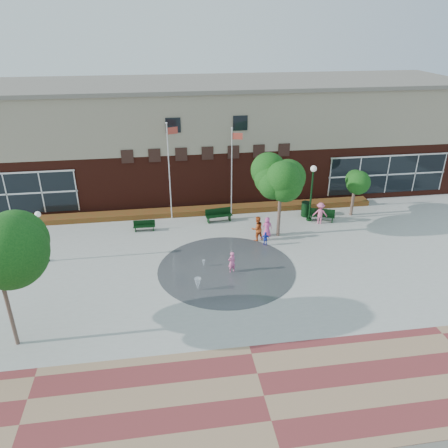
{
  "coord_description": "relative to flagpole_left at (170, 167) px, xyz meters",
  "views": [
    {
      "loc": [
        -3.55,
        -19.65,
        14.01
      ],
      "look_at": [
        0.0,
        4.0,
        2.6
      ],
      "focal_mm": 35.0,
      "sensor_mm": 36.0,
      "label": 1
    }
  ],
  "objects": [
    {
      "name": "flower_bed",
      "position": [
        2.96,
        0.59,
        -4.1
      ],
      "size": [
        26.0,
        1.2,
        0.4
      ],
      "primitive_type": "cube",
      "color": "#A11911",
      "rests_on": "ground"
    },
    {
      "name": "tree_small_right",
      "position": [
        13.79,
        -1.49,
        -0.99
      ],
      "size": [
        2.5,
        2.5,
        4.27
      ],
      "color": "#4F3930",
      "rests_on": "ground"
    },
    {
      "name": "child_blue",
      "position": [
        6.02,
        -5.39,
        -3.6
      ],
      "size": [
        0.63,
        0.38,
        1.01
      ],
      "primitive_type": "imported",
      "rotation": [
        0.0,
        0.0,
        2.9
      ],
      "color": "#1C34C3",
      "rests_on": "ground"
    },
    {
      "name": "flagpole_left",
      "position": [
        0.0,
        0.0,
        0.0
      ],
      "size": [
        0.83,
        0.34,
        7.36
      ],
      "rotation": [
        0.0,
        0.0,
        0.33
      ],
      "color": "white",
      "rests_on": "ground"
    },
    {
      "name": "lamp_right",
      "position": [
        10.24,
        -1.94,
        -1.41
      ],
      "size": [
        0.46,
        0.46,
        4.33
      ],
      "color": "black",
      "rests_on": "ground"
    },
    {
      "name": "bench_mid",
      "position": [
        3.45,
        -1.11,
        -3.78
      ],
      "size": [
        2.04,
        0.8,
        1.0
      ],
      "rotation": [
        0.0,
        0.0,
        0.13
      ],
      "color": "black",
      "rests_on": "ground"
    },
    {
      "name": "tree_mid",
      "position": [
        7.25,
        -4.08,
        -0.1
      ],
      "size": [
        3.26,
        3.26,
        5.49
      ],
      "color": "#4F3930",
      "rests_on": "ground"
    },
    {
      "name": "ground",
      "position": [
        2.96,
        -11.01,
        -4.1
      ],
      "size": [
        120.0,
        120.0,
        0.0
      ],
      "primitive_type": "plane",
      "color": "#666056",
      "rests_on": "ground"
    },
    {
      "name": "bench_right",
      "position": [
        11.13,
        -2.23,
        -3.8
      ],
      "size": [
        1.92,
        1.13,
        0.93
      ],
      "rotation": [
        0.0,
        0.0,
        -0.36
      ],
      "color": "black",
      "rests_on": "ground"
    },
    {
      "name": "adult_red",
      "position": [
        5.62,
        -4.53,
        -3.21
      ],
      "size": [
        1.04,
        0.92,
        1.78
      ],
      "primitive_type": "imported",
      "rotation": [
        0.0,
        0.0,
        3.47
      ],
      "color": "#CB521E",
      "rests_on": "ground"
    },
    {
      "name": "water_jet_a",
      "position": [
        1.01,
        -10.06,
        -4.1
      ],
      "size": [
        0.4,
        0.4,
        0.77
      ],
      "primitive_type": "cone",
      "rotation": [
        3.14,
        0.0,
        0.0
      ],
      "color": "white",
      "rests_on": "ground"
    },
    {
      "name": "flagpole_right",
      "position": [
        4.62,
        -0.03,
        -0.28
      ],
      "size": [
        0.82,
        0.3,
        6.85
      ],
      "rotation": [
        0.0,
        0.0,
        -0.29
      ],
      "color": "white",
      "rests_on": "ground"
    },
    {
      "name": "person_bench",
      "position": [
        10.83,
        -2.56,
        -3.27
      ],
      "size": [
        1.2,
        0.91,
        1.65
      ],
      "primitive_type": "imported",
      "rotation": [
        0.0,
        0.0,
        2.83
      ],
      "color": "pink",
      "rests_on": "ground"
    },
    {
      "name": "lamp_left",
      "position": [
        -8.12,
        -5.39,
        -1.96
      ],
      "size": [
        0.36,
        0.36,
        3.44
      ],
      "color": "black",
      "rests_on": "ground"
    },
    {
      "name": "plaza_concrete",
      "position": [
        2.96,
        -7.01,
        -4.1
      ],
      "size": [
        46.0,
        18.0,
        0.01
      ],
      "primitive_type": "cube",
      "color": "#A8A8A0",
      "rests_on": "ground"
    },
    {
      "name": "bench_left",
      "position": [
        -2.07,
        -1.92,
        -3.85
      ],
      "size": [
        1.55,
        0.48,
        0.78
      ],
      "rotation": [
        0.0,
        0.0,
        -0.03
      ],
      "color": "black",
      "rests_on": "ground"
    },
    {
      "name": "adult_pink",
      "position": [
        6.47,
        -3.97,
        -3.4
      ],
      "size": [
        0.77,
        0.59,
        1.4
      ],
      "primitive_type": "imported",
      "rotation": [
        0.0,
        0.0,
        2.91
      ],
      "color": "#D34896",
      "rests_on": "ground"
    },
    {
      "name": "library_building",
      "position": [
        2.96,
        6.47,
        0.54
      ],
      "size": [
        44.4,
        10.4,
        9.2
      ],
      "color": "#481911",
      "rests_on": "ground"
    },
    {
      "name": "trash_can",
      "position": [
        10.2,
        -1.14,
        -3.51
      ],
      "size": [
        0.71,
        0.71,
        1.16
      ],
      "color": "black",
      "rests_on": "ground"
    },
    {
      "name": "water_jet_b",
      "position": [
        1.61,
        -7.52,
        -4.1
      ],
      "size": [
        0.2,
        0.2,
        0.44
      ],
      "primitive_type": "cone",
      "rotation": [
        3.14,
        0.0,
        0.0
      ],
      "color": "white",
      "rests_on": "ground"
    },
    {
      "name": "child_splash",
      "position": [
        3.23,
        -8.38,
        -3.41
      ],
      "size": [
        0.59,
        0.51,
        1.37
      ],
      "primitive_type": "imported",
      "rotation": [
        0.0,
        0.0,
        3.58
      ],
      "color": "pink",
      "rests_on": "ground"
    },
    {
      "name": "splash_pad",
      "position": [
        2.96,
        -8.01,
        -4.1
      ],
      "size": [
        8.4,
        8.4,
        0.01
      ],
      "primitive_type": "cylinder",
      "color": "#383A3D",
      "rests_on": "ground"
    },
    {
      "name": "paver_band",
      "position": [
        2.96,
        -18.01,
        -4.1
      ],
      "size": [
        46.0,
        6.0,
        0.01
      ],
      "primitive_type": "cube",
      "color": "maroon",
      "rests_on": "ground"
    }
  ]
}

